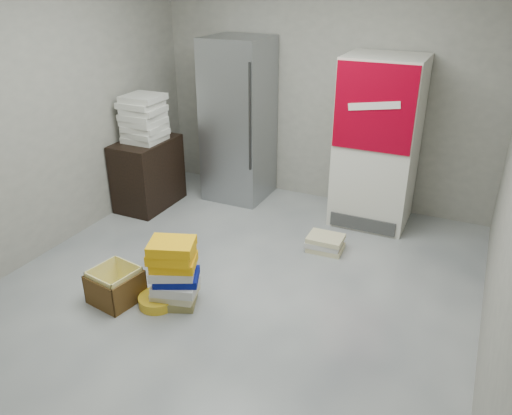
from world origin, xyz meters
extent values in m
plane|color=#B4B4B0|center=(0.00, 0.00, 0.00)|extent=(5.00, 5.00, 0.00)
cube|color=#9F9B8F|center=(0.00, 2.50, 1.40)|extent=(4.00, 0.04, 2.80)
cube|color=#9F9B8F|center=(-2.00, 0.00, 1.40)|extent=(0.04, 5.00, 2.80)
cube|color=#9D9FA4|center=(-0.90, 2.13, 0.95)|extent=(0.70, 0.70, 1.90)
cylinder|color=#333333|center=(-0.58, 1.77, 1.10)|extent=(0.02, 0.02, 1.19)
cube|color=silver|center=(0.75, 2.13, 0.90)|extent=(0.80, 0.70, 1.80)
cube|color=#950015|center=(0.75, 1.77, 1.35)|extent=(0.78, 0.02, 0.85)
cube|color=white|center=(0.75, 1.75, 1.38)|extent=(0.50, 0.01, 0.14)
cube|color=#3F3F3F|center=(0.75, 1.77, 0.10)|extent=(0.70, 0.02, 0.15)
cube|color=black|center=(-1.73, 1.40, 0.40)|extent=(0.50, 0.80, 0.80)
cube|color=silver|center=(-1.72, 1.39, 0.83)|extent=(0.40, 0.40, 0.06)
cube|color=silver|center=(-1.71, 1.39, 0.90)|extent=(0.42, 0.42, 0.06)
cube|color=silver|center=(-1.71, 1.40, 0.96)|extent=(0.42, 0.42, 0.06)
cube|color=silver|center=(-1.72, 1.39, 1.03)|extent=(0.41, 0.41, 0.06)
cube|color=silver|center=(-1.72, 1.39, 1.09)|extent=(0.40, 0.40, 0.06)
cube|color=silver|center=(-1.71, 1.40, 1.16)|extent=(0.43, 0.43, 0.06)
cube|color=silver|center=(-1.73, 1.39, 1.22)|extent=(0.40, 0.40, 0.06)
cube|color=silver|center=(-1.71, 1.41, 1.29)|extent=(0.41, 0.41, 0.06)
cube|color=olive|center=(-0.36, -0.16, 0.04)|extent=(0.44, 0.40, 0.08)
cube|color=beige|center=(-0.35, -0.15, 0.11)|extent=(0.41, 0.36, 0.07)
cube|color=silver|center=(-0.33, -0.16, 0.18)|extent=(0.42, 0.37, 0.08)
cube|color=navy|center=(-0.33, -0.13, 0.25)|extent=(0.44, 0.40, 0.06)
cube|color=silver|center=(-0.36, -0.15, 0.32)|extent=(0.44, 0.41, 0.07)
cube|color=#FCB10E|center=(-0.34, -0.14, 0.40)|extent=(0.43, 0.39, 0.08)
cube|color=#FCB10E|center=(-0.35, -0.17, 0.48)|extent=(0.43, 0.38, 0.08)
cube|color=#FCB10E|center=(-0.33, -0.17, 0.56)|extent=(0.43, 0.38, 0.08)
cube|color=beige|center=(0.52, 1.25, 0.03)|extent=(0.36, 0.28, 0.05)
cube|color=silver|center=(0.50, 1.24, 0.08)|extent=(0.36, 0.29, 0.06)
cube|color=beige|center=(0.51, 1.24, 0.13)|extent=(0.35, 0.28, 0.05)
cube|color=yellow|center=(-0.83, -0.32, 0.01)|extent=(0.40, 0.40, 0.01)
cube|color=brown|center=(-0.80, -0.15, 0.13)|extent=(0.37, 0.07, 0.26)
cube|color=brown|center=(-0.86, -0.50, 0.13)|extent=(0.37, 0.07, 0.26)
cube|color=brown|center=(-1.01, -0.29, 0.13)|extent=(0.07, 0.37, 0.26)
cube|color=brown|center=(-0.65, -0.35, 0.13)|extent=(0.07, 0.37, 0.26)
cube|color=yellow|center=(-0.80, -0.16, 0.15)|extent=(0.33, 0.07, 0.30)
cube|color=yellow|center=(-0.86, -0.48, 0.15)|extent=(0.33, 0.07, 0.30)
cube|color=yellow|center=(-0.99, -0.30, 0.15)|extent=(0.07, 0.33, 0.30)
cube|color=yellow|center=(-0.67, -0.35, 0.15)|extent=(0.07, 0.33, 0.30)
cylinder|color=yellow|center=(-0.47, -0.23, 0.04)|extent=(0.32, 0.32, 0.08)
camera|label=1|loc=(1.74, -3.00, 2.53)|focal=35.00mm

